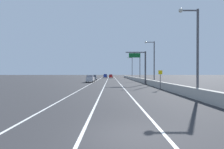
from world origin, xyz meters
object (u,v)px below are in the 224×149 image
object	(u,v)px
overhead_sign_gantry	(142,64)
lamp_post_right_near	(195,46)
lamp_post_right_fourth	(132,66)
car_gray_3	(94,78)
lamp_post_right_third	(139,64)
car_silver_0	(90,79)
car_red_1	(111,76)
lamp_post_right_second	(153,60)
car_blue_2	(105,76)
speed_advisory_sign	(160,78)

from	to	relation	value
overhead_sign_gantry	lamp_post_right_near	xyz separation A→B (m)	(1.64, -21.45, 0.68)
lamp_post_right_fourth	car_gray_3	xyz separation A→B (m)	(-14.81, -12.31, -4.46)
lamp_post_right_third	lamp_post_right_fourth	xyz separation A→B (m)	(-0.15, 18.74, 0.00)
car_silver_0	car_gray_3	size ratio (longest dim) A/B	1.16
car_red_1	car_gray_3	xyz separation A→B (m)	(-5.92, -27.33, 0.01)
car_gray_3	lamp_post_right_fourth	bearing A→B (deg)	39.75
lamp_post_right_near	lamp_post_right_second	xyz separation A→B (m)	(0.15, 18.74, 0.00)
car_gray_3	car_blue_2	bearing A→B (deg)	84.19
speed_advisory_sign	car_silver_0	size ratio (longest dim) A/B	0.63
car_silver_0	speed_advisory_sign	bearing A→B (deg)	-58.84
lamp_post_right_near	lamp_post_right_second	size ratio (longest dim) A/B	1.00
car_silver_0	car_red_1	distance (m)	41.21
lamp_post_right_near	car_red_1	bearing A→B (deg)	97.00
lamp_post_right_near	lamp_post_right_fourth	distance (m)	56.23
lamp_post_right_second	car_red_1	distance (m)	53.43
lamp_post_right_second	car_red_1	size ratio (longest dim) A/B	2.14
speed_advisory_sign	car_gray_3	world-z (taller)	speed_advisory_sign
lamp_post_right_near	speed_advisory_sign	bearing A→B (deg)	98.05
speed_advisory_sign	lamp_post_right_near	size ratio (longest dim) A/B	0.32
speed_advisory_sign	lamp_post_right_second	world-z (taller)	lamp_post_right_second
car_silver_0	car_gray_3	bearing A→B (deg)	90.89
lamp_post_right_fourth	car_red_1	xyz separation A→B (m)	(-8.88, 15.01, -4.47)
car_blue_2	car_red_1	bearing A→B (deg)	-44.10
car_silver_0	car_red_1	bearing A→B (deg)	82.03
overhead_sign_gantry	lamp_post_right_fourth	size ratio (longest dim) A/B	0.80
lamp_post_right_third	car_blue_2	bearing A→B (deg)	108.04
lamp_post_right_near	car_red_1	world-z (taller)	lamp_post_right_near
car_silver_0	car_gray_3	world-z (taller)	car_silver_0
speed_advisory_sign	car_gray_3	distance (m)	37.91
car_blue_2	car_gray_3	bearing A→B (deg)	-95.81
lamp_post_right_fourth	car_gray_3	size ratio (longest dim) A/B	2.28
lamp_post_right_third	lamp_post_right_fourth	size ratio (longest dim) A/B	1.00
car_silver_0	lamp_post_right_third	bearing A→B (deg)	25.56
lamp_post_right_second	car_blue_2	size ratio (longest dim) A/B	2.02
lamp_post_right_third	lamp_post_right_fourth	bearing A→B (deg)	90.47
speed_advisory_sign	lamp_post_right_third	size ratio (longest dim) A/B	0.32
car_silver_0	lamp_post_right_fourth	bearing A→B (deg)	60.50
lamp_post_right_third	car_silver_0	world-z (taller)	lamp_post_right_third
lamp_post_right_second	lamp_post_right_fourth	distance (m)	37.48
speed_advisory_sign	car_red_1	distance (m)	63.21
car_blue_2	lamp_post_right_fourth	bearing A→B (deg)	-56.56
speed_advisory_sign	car_red_1	world-z (taller)	speed_advisory_sign
lamp_post_right_fourth	car_red_1	world-z (taller)	lamp_post_right_fourth
lamp_post_right_third	car_blue_2	xyz separation A→B (m)	(-11.89, 36.53, -4.39)
lamp_post_right_near	lamp_post_right_fourth	world-z (taller)	same
speed_advisory_sign	car_silver_0	world-z (taller)	speed_advisory_sign
lamp_post_right_fourth	car_red_1	bearing A→B (deg)	120.61
lamp_post_right_second	lamp_post_right_near	bearing A→B (deg)	-90.45
overhead_sign_gantry	car_red_1	distance (m)	50.43
lamp_post_right_near	lamp_post_right_third	size ratio (longest dim) A/B	1.00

